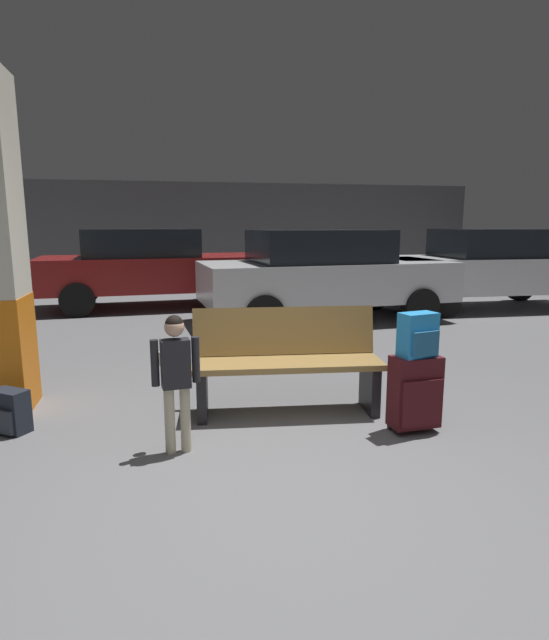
% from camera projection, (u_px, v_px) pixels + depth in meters
% --- Properties ---
extents(ground_plane, '(18.00, 18.00, 0.10)m').
position_uv_depth(ground_plane, '(216.00, 351.00, 6.83)').
color(ground_plane, slate).
extents(garage_back_wall, '(18.00, 0.12, 2.80)m').
position_uv_depth(garage_back_wall, '(184.00, 231.00, 15.07)').
color(garage_back_wall, '#565658').
rests_on(garage_back_wall, ground_plane).
extents(bench, '(1.65, 0.70, 0.89)m').
position_uv_depth(bench, '(286.00, 361.00, 4.43)').
color(bench, '#9E7A42').
rests_on(bench, ground_plane).
extents(suitcase, '(0.39, 0.25, 0.60)m').
position_uv_depth(suitcase, '(415.00, 392.00, 4.00)').
color(suitcase, '#471419').
rests_on(suitcase, ground_plane).
extents(backpack_bright, '(0.31, 0.24, 0.34)m').
position_uv_depth(backpack_bright, '(418.00, 335.00, 3.91)').
color(backpack_bright, '#268CD8').
rests_on(backpack_bright, suitcase).
extents(child, '(0.34, 0.19, 0.99)m').
position_uv_depth(child, '(176.00, 369.00, 3.57)').
color(child, beige).
rests_on(child, ground_plane).
extents(backpack_dark_floor, '(0.32, 0.30, 0.34)m').
position_uv_depth(backpack_dark_floor, '(10.00, 412.00, 4.01)').
color(backpack_dark_floor, '#1E232D').
rests_on(backpack_dark_floor, ground_plane).
extents(parked_car_near, '(4.22, 2.05, 1.51)m').
position_uv_depth(parked_car_near, '(324.00, 273.00, 8.53)').
color(parked_car_near, silver).
rests_on(parked_car_near, ground_plane).
extents(parked_car_far, '(4.20, 1.99, 1.51)m').
position_uv_depth(parked_car_far, '(149.00, 266.00, 9.97)').
color(parked_car_far, maroon).
rests_on(parked_car_far, ground_plane).
extents(parked_car_side, '(4.16, 1.93, 1.51)m').
position_uv_depth(parked_car_side, '(489.00, 266.00, 9.84)').
color(parked_car_side, silver).
rests_on(parked_car_side, ground_plane).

